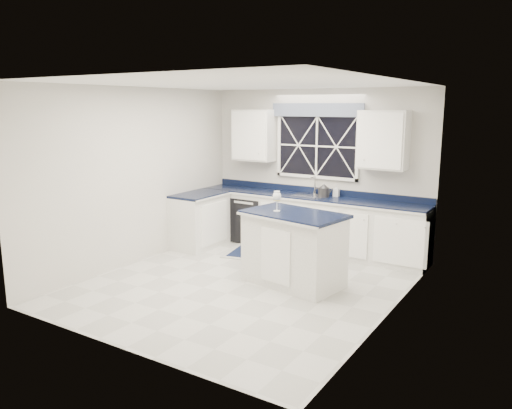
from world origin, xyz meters
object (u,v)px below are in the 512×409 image
Objects in this scene: kettle at (324,191)px; island at (294,248)px; dishwasher at (254,219)px; wine_glass at (277,197)px; soap_bottle at (336,191)px; faucet at (314,185)px.

island is at bearing -103.86° from kettle.
dishwasher is 0.56× the size of island.
wine_glass reaches higher than dishwasher.
soap_bottle is at bearing 5.73° from dishwasher.
soap_bottle reaches higher than island.
faucet reaches higher than soap_bottle.
soap_bottle is at bearing -5.65° from faucet.
wine_glass is (0.06, -1.66, 0.16)m from kettle.
kettle reaches higher than soap_bottle.
wine_glass is 1.81m from soap_bottle.
dishwasher is 2.82× the size of kettle.
island is at bearing -43.89° from dishwasher.
wine_glass reaches higher than soap_bottle.
soap_bottle is (-0.14, 1.75, 0.54)m from island.
dishwasher is at bearing -174.27° from soap_bottle.
faucet is 1.50× the size of soap_bottle.
island is 1.84m from soap_bottle.
wine_glass is at bearing -80.19° from faucet.
faucet is at bearing 99.81° from wine_glass.
soap_bottle reaches higher than dishwasher.
dishwasher is at bearing 155.82° from kettle.
wine_glass is at bearing -49.27° from dishwasher.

